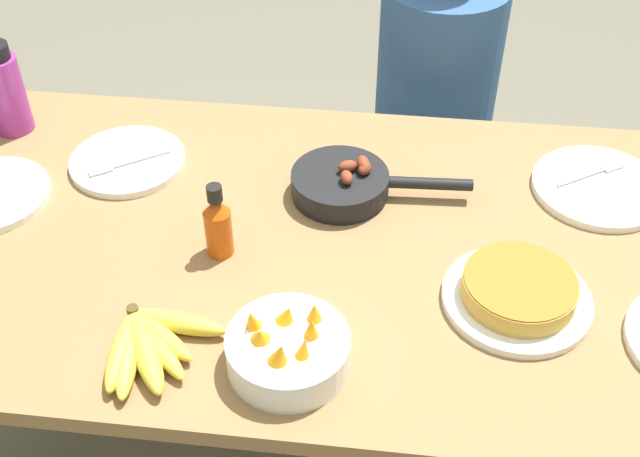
% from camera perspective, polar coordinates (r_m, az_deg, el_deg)
% --- Properties ---
extents(ground_plane, '(14.00, 14.00, 0.00)m').
position_cam_1_polar(ground_plane, '(2.08, 0.00, -15.84)').
color(ground_plane, '#666051').
extents(dining_table, '(1.64, 0.89, 0.73)m').
position_cam_1_polar(dining_table, '(1.58, 0.00, -3.37)').
color(dining_table, olive).
rests_on(dining_table, ground_plane).
extents(banana_bunch, '(0.19, 0.20, 0.04)m').
position_cam_1_polar(banana_bunch, '(1.35, -12.20, -7.97)').
color(banana_bunch, gold).
rests_on(banana_bunch, dining_table).
extents(skillet, '(0.36, 0.20, 0.08)m').
position_cam_1_polar(skillet, '(1.60, 1.75, 3.21)').
color(skillet, black).
rests_on(skillet, dining_table).
extents(frittata_plate_center, '(0.26, 0.26, 0.06)m').
position_cam_1_polar(frittata_plate_center, '(1.43, 13.90, -4.43)').
color(frittata_plate_center, white).
rests_on(frittata_plate_center, dining_table).
extents(empty_plate_near_front, '(0.24, 0.24, 0.02)m').
position_cam_1_polar(empty_plate_near_front, '(1.74, -13.52, 4.68)').
color(empty_plate_near_front, white).
rests_on(empty_plate_near_front, dining_table).
extents(empty_plate_far_left, '(0.27, 0.27, 0.02)m').
position_cam_1_polar(empty_plate_far_left, '(1.72, 19.21, 2.80)').
color(empty_plate_far_left, white).
rests_on(empty_plate_far_left, dining_table).
extents(fruit_bowl_mango, '(0.20, 0.20, 0.11)m').
position_cam_1_polar(fruit_bowl_mango, '(1.29, -2.31, -8.57)').
color(fruit_bowl_mango, white).
rests_on(fruit_bowl_mango, dining_table).
extents(water_bottle, '(0.08, 0.08, 0.21)m').
position_cam_1_polar(water_bottle, '(1.88, -21.51, 9.12)').
color(water_bottle, '#992D89').
rests_on(water_bottle, dining_table).
extents(hot_sauce_bottle, '(0.05, 0.05, 0.15)m').
position_cam_1_polar(hot_sauce_bottle, '(1.46, -7.28, 0.30)').
color(hot_sauce_bottle, '#C64C0F').
rests_on(hot_sauce_bottle, dining_table).
extents(person_figure, '(0.34, 0.34, 1.17)m').
position_cam_1_polar(person_figure, '(2.22, 7.86, 6.34)').
color(person_figure, black).
rests_on(person_figure, ground_plane).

